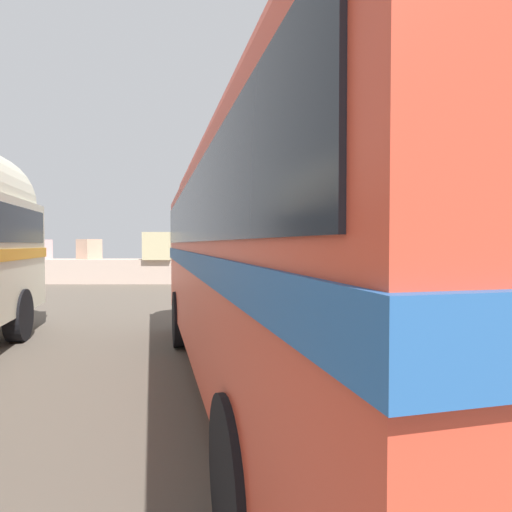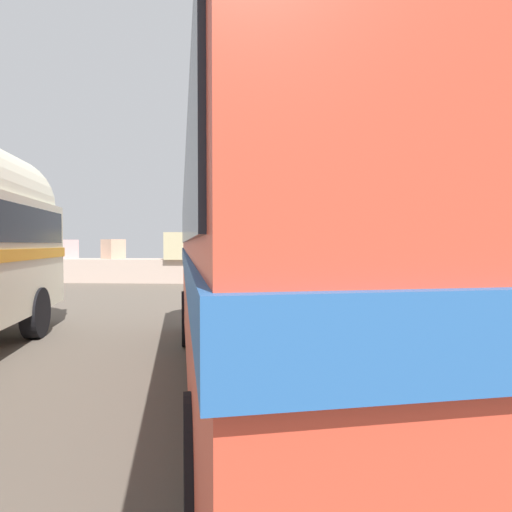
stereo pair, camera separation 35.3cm
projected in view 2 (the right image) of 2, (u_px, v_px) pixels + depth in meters
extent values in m
cube|color=brown|center=(424.00, 343.00, 7.70)|extent=(32.00, 26.00, 0.02)
cube|color=#BDA697|center=(339.00, 271.00, 19.45)|extent=(31.36, 1.80, 1.10)
cube|color=#CDA4A5|center=(64.00, 249.00, 20.27)|extent=(1.29, 1.27, 0.90)
cube|color=#CFA58A|center=(113.00, 249.00, 20.13)|extent=(1.20, 1.17, 0.92)
cube|color=#C1B589|center=(180.00, 246.00, 19.36)|extent=(1.23, 1.14, 1.23)
cube|color=#BFA599|center=(243.00, 248.00, 19.97)|extent=(1.32, 1.24, 1.04)
cube|color=#BD998F|center=(306.00, 247.00, 20.03)|extent=(1.26, 1.32, 1.12)
sphere|color=#BD989D|center=(382.00, 251.00, 19.70)|extent=(0.71, 0.71, 0.71)
cube|color=tan|center=(437.00, 249.00, 19.28)|extent=(1.22, 1.26, 0.91)
sphere|color=#B3ABA5|center=(498.00, 247.00, 18.70)|extent=(1.18, 1.18, 1.18)
cube|color=gold|center=(507.00, 313.00, 10.98)|extent=(0.12, 4.40, 0.01)
cylinder|color=black|center=(190.00, 318.00, 7.48)|extent=(0.50, 1.00, 0.96)
cylinder|color=black|center=(310.00, 315.00, 7.87)|extent=(0.50, 1.00, 0.96)
cylinder|color=black|center=(209.00, 481.00, 2.36)|extent=(0.50, 1.00, 0.96)
cube|color=#D2432D|center=(287.00, 264.00, 5.08)|extent=(4.34, 8.73, 2.10)
cylinder|color=#D2432D|center=(288.00, 175.00, 5.05)|extent=(4.06, 8.36, 2.20)
cube|color=#265A9D|center=(287.00, 259.00, 5.08)|extent=(4.40, 8.82, 0.20)
cube|color=black|center=(287.00, 215.00, 5.06)|extent=(4.29, 8.41, 0.64)
cube|color=silver|center=(239.00, 294.00, 9.31)|extent=(2.25, 0.70, 0.28)
cylinder|color=black|center=(35.00, 313.00, 8.08)|extent=(0.50, 1.00, 0.96)
cube|color=silver|center=(8.00, 293.00, 9.53)|extent=(2.25, 0.69, 0.28)
cylinder|color=black|center=(487.00, 298.00, 11.61)|extent=(0.63, 0.22, 0.62)
cylinder|color=#5B5B60|center=(412.00, 186.00, 14.17)|extent=(0.14, 0.14, 7.44)
cube|color=beige|center=(394.00, 78.00, 14.20)|extent=(0.44, 0.24, 0.18)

